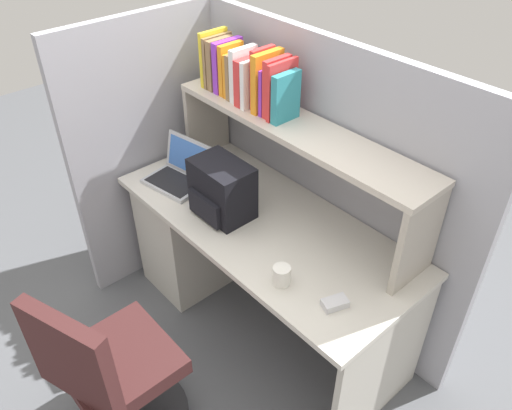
{
  "coord_description": "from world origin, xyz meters",
  "views": [
    {
      "loc": [
        1.42,
        -1.31,
        2.29
      ],
      "look_at": [
        0.0,
        -0.05,
        0.85
      ],
      "focal_mm": 35.8,
      "sensor_mm": 36.0,
      "label": 1
    }
  ],
  "objects_px": {
    "computer_mouse": "(335,303)",
    "laptop": "(180,173)",
    "office_chair": "(113,380)",
    "paper_cup": "(282,275)",
    "backpack": "(221,190)"
  },
  "relations": [
    {
      "from": "paper_cup",
      "to": "office_chair",
      "type": "distance_m",
      "value": 0.84
    },
    {
      "from": "computer_mouse",
      "to": "paper_cup",
      "type": "bearing_deg",
      "value": -143.15
    },
    {
      "from": "laptop",
      "to": "computer_mouse",
      "type": "distance_m",
      "value": 1.15
    },
    {
      "from": "office_chair",
      "to": "backpack",
      "type": "bearing_deg",
      "value": -91.51
    },
    {
      "from": "paper_cup",
      "to": "laptop",
      "type": "bearing_deg",
      "value": 172.48
    },
    {
      "from": "laptop",
      "to": "computer_mouse",
      "type": "height_order",
      "value": "laptop"
    },
    {
      "from": "backpack",
      "to": "paper_cup",
      "type": "relative_size",
      "value": 3.46
    },
    {
      "from": "laptop",
      "to": "paper_cup",
      "type": "xyz_separation_m",
      "value": [
        0.91,
        -0.12,
        -0.01
      ]
    },
    {
      "from": "backpack",
      "to": "office_chair",
      "type": "relative_size",
      "value": 0.32
    },
    {
      "from": "paper_cup",
      "to": "office_chair",
      "type": "height_order",
      "value": "office_chair"
    },
    {
      "from": "computer_mouse",
      "to": "laptop",
      "type": "bearing_deg",
      "value": -162.58
    },
    {
      "from": "backpack",
      "to": "paper_cup",
      "type": "xyz_separation_m",
      "value": [
        0.54,
        -0.12,
        -0.09
      ]
    },
    {
      "from": "laptop",
      "to": "paper_cup",
      "type": "relative_size",
      "value": 4.03
    },
    {
      "from": "laptop",
      "to": "office_chair",
      "type": "height_order",
      "value": "laptop"
    },
    {
      "from": "laptop",
      "to": "office_chair",
      "type": "xyz_separation_m",
      "value": [
        0.62,
        -0.81,
        -0.39
      ]
    }
  ]
}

